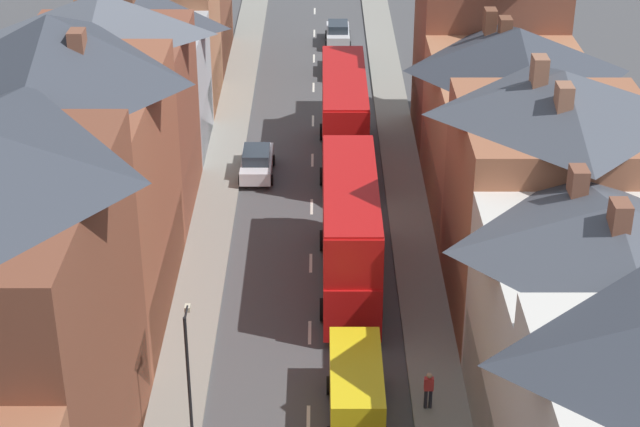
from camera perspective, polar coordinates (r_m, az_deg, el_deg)
pavement_left at (r=58.65m, az=-5.37°, el=1.30°), size 2.20×104.00×0.14m
pavement_right at (r=58.58m, az=4.62°, el=1.30°), size 2.20×104.00×0.14m
centre_line_dashes at (r=56.63m, az=-0.39°, el=0.36°), size 0.14×97.80×0.01m
terrace_row_left at (r=46.21m, az=-13.25°, el=1.81°), size 8.00×76.23×14.14m
terrace_row_right at (r=39.21m, az=14.48°, el=-4.43°), size 8.00×61.42×13.12m
double_decker_bus_lead at (r=48.31m, az=1.65°, el=-0.91°), size 2.74×10.80×5.30m
double_decker_bus_mid_street at (r=60.69m, az=1.34°, el=5.17°), size 2.74×10.80×5.30m
car_near_blue at (r=81.80m, az=1.02°, el=9.61°), size 1.90×4.30×1.68m
car_parked_right_a at (r=59.93m, az=-3.34°, el=2.77°), size 1.90×4.32×1.64m
car_mid_black at (r=75.70m, az=1.10°, el=8.10°), size 1.90×4.40×1.59m
delivery_van at (r=40.74m, az=1.99°, el=-9.32°), size 2.20×5.20×2.41m
pedestrian_mid_right at (r=41.45m, az=5.87°, el=-9.27°), size 0.36×0.22×1.61m
street_lamp at (r=38.76m, az=-6.98°, el=-8.22°), size 0.20×1.12×5.50m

